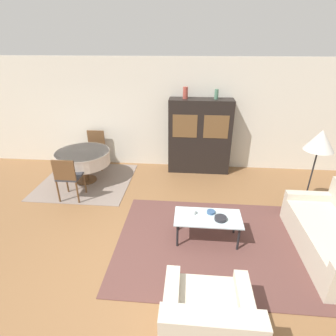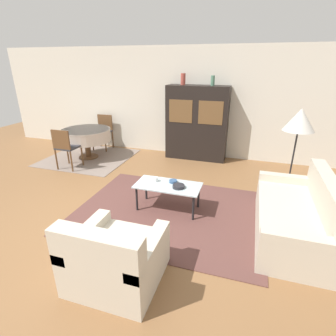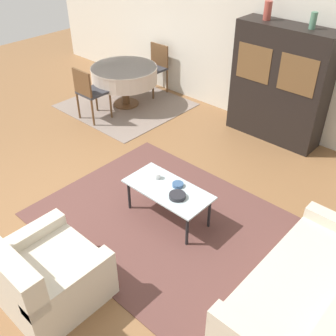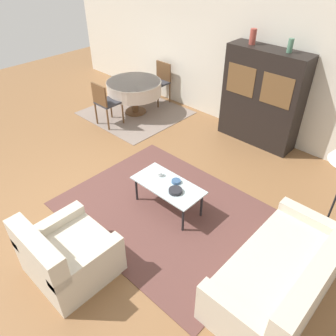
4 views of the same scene
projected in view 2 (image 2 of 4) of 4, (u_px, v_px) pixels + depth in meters
The scene contains 17 objects.
ground_plane at pixel (100, 221), 4.11m from camera, with size 14.00×14.00×0.00m, color brown.
wall_back at pixel (169, 102), 6.80m from camera, with size 10.00×0.06×2.70m.
area_rug at pixel (169, 212), 4.36m from camera, with size 3.03×2.36×0.01m.
dining_rug at pixel (89, 158), 6.81m from camera, with size 2.06×1.97×0.01m.
couch at pixel (298, 217), 3.65m from camera, with size 0.94×1.87×0.89m.
armchair at pixel (115, 259), 2.87m from camera, with size 0.95×0.91×0.86m.
coffee_table at pixel (168, 187), 4.30m from camera, with size 1.07×0.53×0.44m.
display_cabinet at pixel (197, 123), 6.49m from camera, with size 1.50×0.47×1.81m.
dining_table at pixel (86, 135), 6.61m from camera, with size 1.21×1.21×0.74m.
dining_chair_near at pixel (65, 146), 5.90m from camera, with size 0.44×0.44×0.94m.
dining_chair_far at pixel (103, 129), 7.35m from camera, with size 0.44×0.44×0.94m.
floor_lamp at pixel (300, 122), 4.31m from camera, with size 0.51×0.51×1.62m.
cup at pixel (156, 179), 4.39m from camera, with size 0.08×0.08×0.07m.
bowl at pixel (179, 186), 4.17m from camera, with size 0.19×0.19×0.05m.
bowl_small at pixel (173, 181), 4.36m from camera, with size 0.14×0.14×0.04m.
vase_tall at pixel (183, 79), 6.21m from camera, with size 0.11×0.11×0.26m.
vase_short at pixel (213, 81), 6.02m from camera, with size 0.09×0.09×0.22m.
Camera 2 is at (2.08, -3.00, 2.32)m, focal length 28.00 mm.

